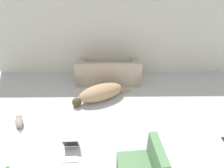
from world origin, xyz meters
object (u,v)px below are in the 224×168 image
laptop_open (71,149)px  cat (19,121)px  couch (108,74)px  dog (100,93)px

laptop_open → cat: bearing=147.8°
couch → laptop_open: bearing=76.1°
couch → dog: bearing=78.4°
cat → dog: bearing=-89.8°
cat → laptop_open: 1.46m
cat → couch: bearing=-73.4°
dog → cat: bearing=1.3°
couch → dog: size_ratio=1.21×
couch → dog: 1.00m
couch → dog: (-0.21, -0.97, -0.05)m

